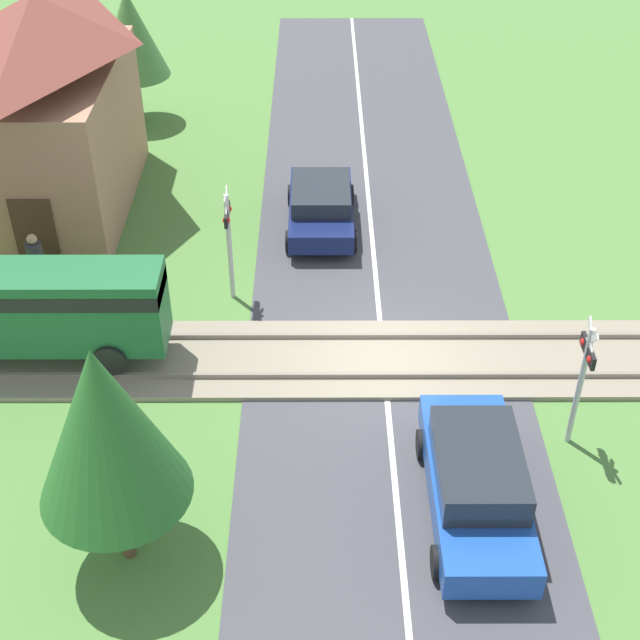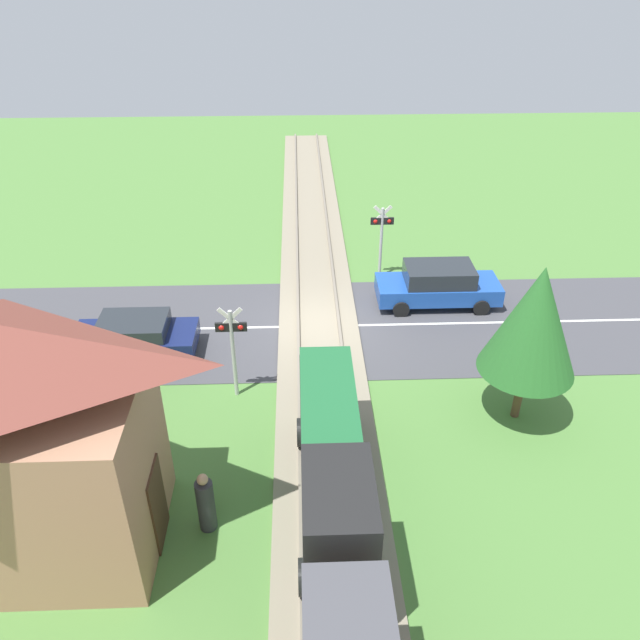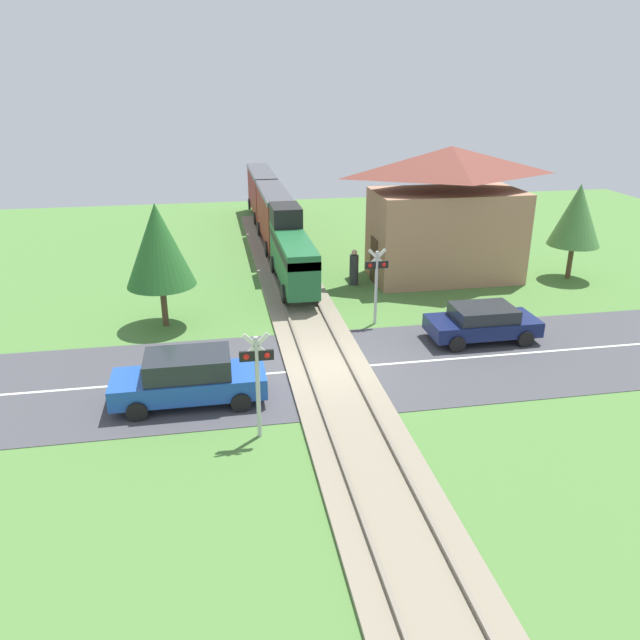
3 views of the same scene
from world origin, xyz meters
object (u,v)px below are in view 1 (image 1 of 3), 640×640
car_near_crossing (476,480)px  pedestrian_by_station (38,265)px  car_far_side (321,205)px  station_building (53,109)px  crossing_signal_east_approach (228,231)px  crossing_signal_west_approach (584,369)px

car_near_crossing → pedestrian_by_station: bearing=53.8°
car_far_side → station_building: (1.28, 7.45, 2.31)m
pedestrian_by_station → car_far_side: bearing=-66.3°
station_building → pedestrian_by_station: station_building is taller
car_near_crossing → car_far_side: (10.55, 2.88, -0.11)m
car_near_crossing → car_far_side: bearing=15.3°
crossing_signal_east_approach → pedestrian_by_station: 5.09m
crossing_signal_west_approach → crossing_signal_east_approach: bearing=54.9°
crossing_signal_east_approach → station_building: 7.11m
car_near_crossing → crossing_signal_east_approach: 8.83m
car_far_side → crossing_signal_west_approach: size_ratio=1.31×
station_building → car_far_side: bearing=-99.8°
car_near_crossing → station_building: bearing=41.1°
car_near_crossing → station_building: (11.83, 10.33, 2.20)m
car_far_side → station_building: bearing=80.2°
car_near_crossing → crossing_signal_west_approach: 3.16m
car_near_crossing → crossing_signal_west_approach: crossing_signal_west_approach is taller
crossing_signal_east_approach → station_building: bearing=47.6°
crossing_signal_west_approach → station_building: size_ratio=0.41×
pedestrian_by_station → car_near_crossing: bearing=-126.2°
crossing_signal_east_approach → station_building: (4.74, 5.19, 1.05)m
pedestrian_by_station → station_building: bearing=3.2°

